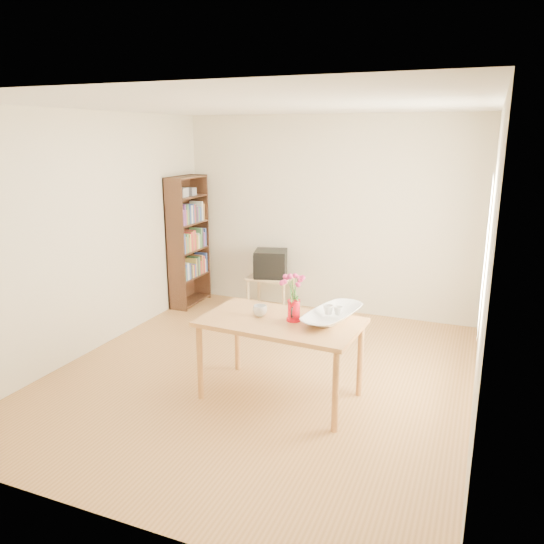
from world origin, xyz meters
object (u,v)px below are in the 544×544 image
at_px(pitcher, 294,311).
at_px(bowl, 333,294).
at_px(television, 271,263).
at_px(mug, 260,311).
at_px(table, 281,329).

bearing_deg(pitcher, bowl, 16.66).
bearing_deg(television, pitcher, -78.63).
bearing_deg(bowl, pitcher, -153.48).
height_order(pitcher, television, pitcher).
height_order(pitcher, bowl, bowl).
height_order(mug, bowl, bowl).
height_order(table, television, television).
distance_m(pitcher, television, 2.58).
relative_size(mug, television, 0.25).
bearing_deg(television, mug, -85.46).
bearing_deg(television, bowl, -70.97).
height_order(table, pitcher, pitcher).
bearing_deg(bowl, mug, -166.20).
bearing_deg(mug, television, -71.45).
relative_size(table, mug, 11.28).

